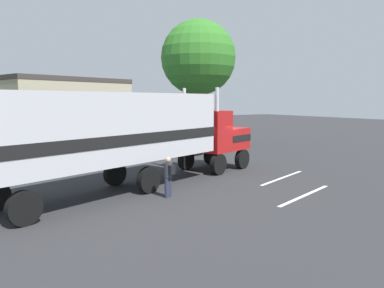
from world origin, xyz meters
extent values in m
plane|color=#2D2D30|center=(0.00, 0.00, 0.00)|extent=(120.00, 120.00, 0.00)
cube|color=silver|center=(1.83, -3.50, 0.01)|extent=(4.20, 1.61, 0.01)
cube|color=silver|center=(0.11, -6.46, 0.01)|extent=(4.25, 1.44, 0.01)
cube|color=#B21919|center=(1.10, 0.50, 1.70)|extent=(2.50, 2.94, 1.20)
cube|color=#B21919|center=(-0.41, -0.01, 2.20)|extent=(2.12, 2.82, 2.20)
cube|color=silver|center=(2.00, 0.80, 1.70)|extent=(0.74, 2.02, 1.08)
cube|color=black|center=(1.10, 0.50, 1.76)|extent=(2.51, 2.98, 0.36)
cylinder|color=silver|center=(-1.28, 0.86, 2.80)|extent=(0.18, 0.18, 3.40)
cylinder|color=silver|center=(-0.58, -1.23, 2.80)|extent=(0.18, 0.18, 3.40)
cube|color=silver|center=(-6.43, -2.03, 2.75)|extent=(10.78, 5.81, 2.80)
cube|color=black|center=(-6.43, -2.03, 2.33)|extent=(10.79, 5.84, 0.44)
cylinder|color=silver|center=(-0.43, 1.36, 0.95)|extent=(1.44, 1.02, 0.64)
cylinder|color=black|center=(1.04, 1.64, 0.55)|extent=(1.14, 0.63, 1.10)
cylinder|color=black|center=(1.74, -0.45, 0.55)|extent=(1.14, 0.63, 1.10)
cylinder|color=black|center=(-1.14, 0.91, 0.55)|extent=(1.14, 0.63, 1.10)
cylinder|color=black|center=(-0.44, -1.18, 0.55)|extent=(1.14, 0.63, 1.10)
cylinder|color=black|center=(-5.83, -0.67, 0.55)|extent=(1.14, 0.63, 1.10)
cylinder|color=black|center=(-5.13, -2.75, 0.55)|extent=(1.14, 0.63, 1.10)
cylinder|color=black|center=(-10.11, -4.42, 0.55)|extent=(1.14, 0.63, 1.10)
cylinder|color=#2D3347|center=(-4.83, -3.80, 0.41)|extent=(0.18, 0.18, 0.82)
cylinder|color=#2D3347|center=(-4.69, -3.76, 0.41)|extent=(0.18, 0.18, 0.82)
cylinder|color=#333338|center=(-4.76, -3.78, 1.11)|extent=(0.34, 0.34, 0.58)
sphere|color=tan|center=(-4.76, -3.78, 1.51)|extent=(0.23, 0.23, 0.23)
cube|color=black|center=(-4.70, -3.97, 1.14)|extent=(0.30, 0.23, 0.36)
cube|color=#1E5999|center=(-5.77, 10.51, 1.95)|extent=(11.28, 5.43, 2.90)
cube|color=black|center=(-5.77, 10.51, 2.53)|extent=(10.66, 5.29, 0.90)
cylinder|color=black|center=(-2.13, 12.70, 0.50)|extent=(1.04, 0.54, 1.00)
cylinder|color=black|center=(-1.52, 10.53, 0.50)|extent=(1.04, 0.54, 1.00)
cylinder|color=black|center=(-9.64, 10.59, 0.50)|extent=(1.04, 0.54, 1.00)
cylinder|color=black|center=(-9.03, 8.42, 0.50)|extent=(1.04, 0.54, 1.00)
cylinder|color=brown|center=(5.52, 10.11, 2.60)|extent=(0.44, 0.44, 5.20)
sphere|color=#337926|center=(5.52, 10.11, 7.40)|extent=(6.28, 6.28, 6.28)
cube|color=#B7AD8C|center=(-1.13, 27.87, 3.21)|extent=(15.45, 10.23, 6.42)
cube|color=#3F3833|center=(-1.13, 27.87, 6.17)|extent=(15.57, 10.36, 0.50)
camera|label=1|loc=(-11.50, -16.55, 3.85)|focal=34.60mm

